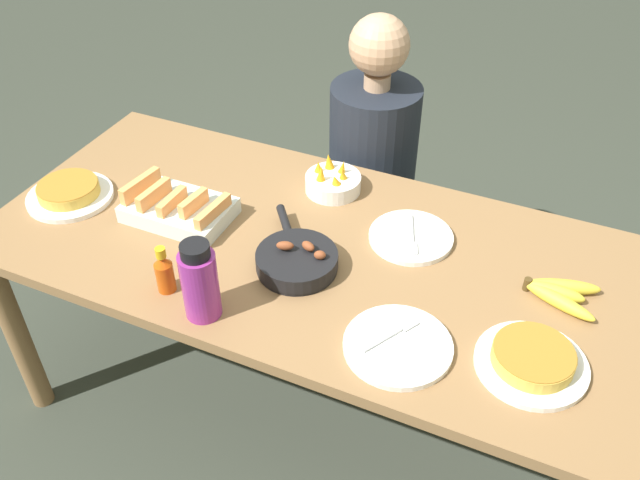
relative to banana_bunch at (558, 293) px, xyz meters
The scene contains 13 objects.
ground_plane 0.97m from the banana_bunch, behind, with size 14.00×14.00×0.00m, color #383D33.
dining_table 0.64m from the banana_bunch, behind, with size 1.89×0.85×0.71m.
banana_bunch is the anchor object (origin of this frame).
melon_tray 1.07m from the banana_bunch, behind, with size 0.30×0.19×0.10m.
skillet 0.68m from the banana_bunch, 165.72° to the right, with size 0.26×0.30×0.08m.
frittata_plate_center 1.43m from the banana_bunch, behind, with size 0.26×0.26×0.05m.
frittata_plate_side 0.25m from the banana_bunch, 94.17° to the right, with size 0.26×0.26×0.05m.
empty_plate_near_front 0.45m from the banana_bunch, 134.03° to the right, with size 0.26×0.26×0.02m.
empty_plate_far_left 0.42m from the banana_bunch, 169.97° to the left, with size 0.24×0.24×0.02m.
fruit_bowl_mango 0.74m from the banana_bunch, 163.94° to the left, with size 0.17×0.17×0.10m.
water_bottle 0.90m from the banana_bunch, 152.61° to the right, with size 0.09×0.09×0.22m.
hot_sauce_bottle 1.00m from the banana_bunch, 157.72° to the right, with size 0.05×0.05×0.14m.
person_figure 0.93m from the banana_bunch, 141.82° to the left, with size 0.34×0.34×1.14m.
Camera 1 is at (0.59, -1.31, 1.92)m, focal length 38.00 mm.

